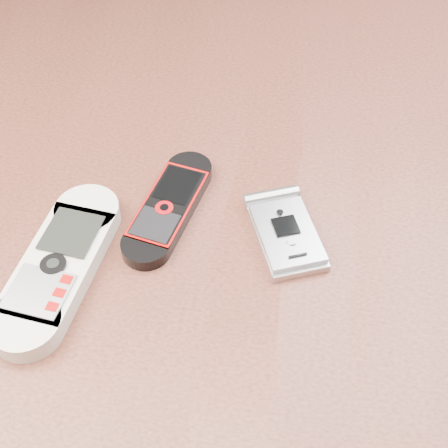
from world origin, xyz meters
The scene contains 4 objects.
table centered at (0.00, 0.00, 0.64)m, with size 1.20×0.80×0.75m.
nokia_white centered at (-0.12, -0.06, 0.76)m, with size 0.05×0.16×0.02m, color beige.
nokia_black_red centered at (-0.04, 0.02, 0.76)m, with size 0.04×0.13×0.01m, color black.
motorola_razr centered at (0.06, 0.00, 0.76)m, with size 0.05×0.09×0.01m, color silver.
Camera 1 is at (0.04, -0.33, 1.15)m, focal length 50.00 mm.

